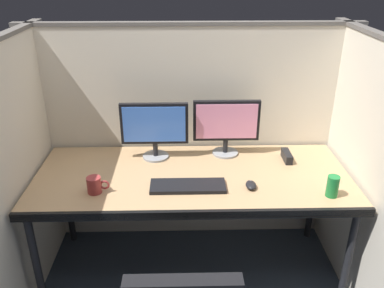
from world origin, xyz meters
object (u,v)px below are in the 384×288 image
object	(u,v)px
red_stapler	(287,156)
computer_mouse	(251,185)
monitor_right	(226,124)
keyboard_main	(188,186)
desk	(192,182)
coffee_mug	(95,185)
monitor_left	(154,127)
soda_can	(333,186)

from	to	relation	value
red_stapler	computer_mouse	bearing A→B (deg)	-130.33
monitor_right	keyboard_main	world-z (taller)	monitor_right
red_stapler	desk	bearing A→B (deg)	-163.22
keyboard_main	coffee_mug	size ratio (longest dim) A/B	3.41
monitor_left	computer_mouse	bearing A→B (deg)	-35.11
monitor_left	keyboard_main	bearing A→B (deg)	-62.13
coffee_mug	red_stapler	bearing A→B (deg)	17.38
keyboard_main	coffee_mug	bearing A→B (deg)	-176.03
desk	computer_mouse	xyz separation A→B (m)	(0.33, -0.15, 0.07)
coffee_mug	monitor_left	bearing A→B (deg)	53.66
coffee_mug	soda_can	size ratio (longest dim) A/B	1.03
red_stapler	coffee_mug	bearing A→B (deg)	-162.62
monitor_left	monitor_right	world-z (taller)	same
monitor_right	red_stapler	distance (m)	0.44
monitor_left	keyboard_main	size ratio (longest dim) A/B	1.00
monitor_right	soda_can	size ratio (longest dim) A/B	3.52
computer_mouse	soda_can	xyz separation A→B (m)	(0.43, -0.10, 0.04)
keyboard_main	computer_mouse	distance (m)	0.36
monitor_left	keyboard_main	xyz separation A→B (m)	(0.21, -0.39, -0.20)
keyboard_main	monitor_right	bearing A→B (deg)	59.11
desk	keyboard_main	size ratio (longest dim) A/B	4.42
computer_mouse	soda_can	size ratio (longest dim) A/B	0.79
monitor_left	desk	bearing A→B (deg)	-46.47
monitor_left	red_stapler	world-z (taller)	monitor_left
computer_mouse	soda_can	bearing A→B (deg)	-12.63
monitor_left	monitor_right	distance (m)	0.46
keyboard_main	computer_mouse	world-z (taller)	computer_mouse
keyboard_main	soda_can	world-z (taller)	soda_can
desk	red_stapler	distance (m)	0.65
computer_mouse	coffee_mug	distance (m)	0.88
desk	red_stapler	xyz separation A→B (m)	(0.62, 0.19, 0.08)
keyboard_main	soda_can	xyz separation A→B (m)	(0.79, -0.10, 0.05)
desk	coffee_mug	world-z (taller)	coffee_mug
monitor_left	coffee_mug	world-z (taller)	monitor_left
keyboard_main	monitor_left	bearing A→B (deg)	117.87
monitor_left	coffee_mug	xyz separation A→B (m)	(-0.31, -0.43, -0.17)
desk	keyboard_main	distance (m)	0.16
monitor_right	computer_mouse	bearing A→B (deg)	-76.70
coffee_mug	soda_can	world-z (taller)	soda_can
monitor_left	monitor_right	bearing A→B (deg)	4.91
desk	soda_can	size ratio (longest dim) A/B	15.57
desk	red_stapler	size ratio (longest dim) A/B	12.67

